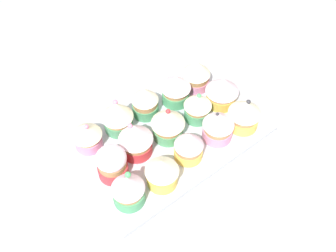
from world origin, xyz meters
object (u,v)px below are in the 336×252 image
at_px(cupcake_4, 87,135).
at_px(cupcake_7, 168,120).
at_px(cupcake_3, 117,115).
at_px(cupcake_11, 218,126).
at_px(cupcake_2, 143,102).
at_px(cupcake_13, 162,171).
at_px(cupcake_12, 191,144).
at_px(cupcake_6, 199,108).
at_px(cupcake_10, 245,113).
at_px(cupcake_8, 136,138).
at_px(cupcake_5, 221,90).
at_px(cupcake_14, 128,189).
at_px(cupcake_0, 196,74).
at_px(cupcake_1, 176,88).
at_px(cupcake_9, 112,163).
at_px(baking_tray, 168,137).

height_order(cupcake_4, cupcake_7, cupcake_7).
xyz_separation_m(cupcake_3, cupcake_11, (-0.14, 0.14, -0.01)).
height_order(cupcake_2, cupcake_3, cupcake_3).
bearing_deg(cupcake_4, cupcake_13, 111.80).
distance_m(cupcake_2, cupcake_12, 0.14).
distance_m(cupcake_3, cupcake_4, 0.07).
bearing_deg(cupcake_7, cupcake_6, 172.38).
distance_m(cupcake_3, cupcake_7, 0.10).
bearing_deg(cupcake_10, cupcake_8, -21.29).
xyz_separation_m(cupcake_3, cupcake_5, (-0.21, 0.07, -0.00)).
distance_m(cupcake_3, cupcake_11, 0.20).
bearing_deg(cupcake_14, cupcake_11, -178.05).
bearing_deg(cupcake_5, cupcake_6, 5.87).
height_order(cupcake_0, cupcake_2, same).
distance_m(cupcake_5, cupcake_6, 0.07).
distance_m(cupcake_5, cupcake_11, 0.09).
bearing_deg(cupcake_3, cupcake_7, 134.95).
bearing_deg(cupcake_4, cupcake_14, 87.67).
bearing_deg(cupcake_11, cupcake_0, -113.33).
xyz_separation_m(cupcake_1, cupcake_3, (0.14, -0.01, 0.00)).
height_order(cupcake_10, cupcake_13, cupcake_10).
xyz_separation_m(cupcake_0, cupcake_8, (0.20, 0.06, 0.00)).
relative_size(cupcake_3, cupcake_12, 1.14).
distance_m(cupcake_4, cupcake_9, 0.08).
height_order(cupcake_5, cupcake_8, cupcake_8).
relative_size(cupcake_10, cupcake_12, 1.06).
distance_m(cupcake_0, cupcake_2, 0.14).
xyz_separation_m(cupcake_10, cupcake_12, (0.13, -0.01, -0.00)).
relative_size(baking_tray, cupcake_1, 5.23).
xyz_separation_m(baking_tray, cupcake_1, (-0.07, -0.06, 0.04)).
relative_size(cupcake_9, cupcake_12, 1.00).
height_order(cupcake_2, cupcake_9, cupcake_2).
bearing_deg(cupcake_1, cupcake_0, -173.37).
bearing_deg(cupcake_4, cupcake_11, 146.57).
xyz_separation_m(cupcake_7, cupcake_13, (0.08, 0.08, -0.00)).
distance_m(cupcake_2, cupcake_13, 0.17).
bearing_deg(cupcake_6, cupcake_12, 38.85).
xyz_separation_m(cupcake_1, cupcake_9, (0.20, 0.07, -0.00)).
distance_m(cupcake_2, cupcake_4, 0.13).
bearing_deg(baking_tray, cupcake_1, -138.01).
distance_m(cupcake_10, cupcake_12, 0.13).
bearing_deg(cupcake_9, cupcake_4, -88.90).
bearing_deg(cupcake_4, cupcake_9, 91.10).
height_order(cupcake_7, cupcake_13, cupcake_7).
relative_size(cupcake_0, cupcake_5, 1.02).
bearing_deg(cupcake_7, baking_tray, 44.20).
height_order(cupcake_5, cupcake_13, cupcake_5).
xyz_separation_m(cupcake_3, cupcake_4, (0.07, -0.00, -0.01)).
bearing_deg(cupcake_14, cupcake_13, 173.61).
relative_size(cupcake_11, cupcake_12, 0.99).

